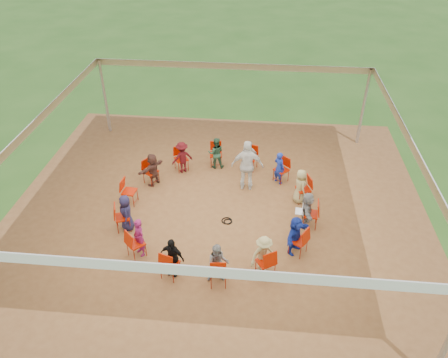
# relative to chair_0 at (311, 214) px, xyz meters

# --- Properties ---
(ground) EXTENTS (80.00, 80.00, 0.00)m
(ground) POSITION_rel_chair_0_xyz_m (-2.81, 0.29, -0.45)
(ground) COLOR #2A551A
(ground) RESTS_ON ground
(dirt_patch) EXTENTS (13.00, 13.00, 0.00)m
(dirt_patch) POSITION_rel_chair_0_xyz_m (-2.81, 0.29, -0.44)
(dirt_patch) COLOR brown
(dirt_patch) RESTS_ON ground
(tent) EXTENTS (10.33, 10.33, 3.00)m
(tent) POSITION_rel_chair_0_xyz_m (-2.81, 0.29, 1.92)
(tent) COLOR #B2B2B7
(tent) RESTS_ON ground
(chair_0) EXTENTS (0.48, 0.46, 0.90)m
(chair_0) POSITION_rel_chair_0_xyz_m (0.00, 0.00, 0.00)
(chair_0) COLOR #B41800
(chair_0) RESTS_ON ground
(chair_1) EXTENTS (0.56, 0.54, 0.90)m
(chair_1) POSITION_rel_chair_0_xyz_m (-0.15, 1.25, 0.00)
(chair_1) COLOR #B41800
(chair_1) RESTS_ON ground
(chair_2) EXTENTS (0.61, 0.61, 0.90)m
(chair_2) POSITION_rel_chair_0_xyz_m (-0.84, 2.31, 0.00)
(chair_2) COLOR #B41800
(chair_2) RESTS_ON ground
(chair_3) EXTENTS (0.54, 0.55, 0.90)m
(chair_3) POSITION_rel_chair_0_xyz_m (-1.91, 2.96, 0.00)
(chair_3) COLOR #B41800
(chair_3) RESTS_ON ground
(chair_4) EXTENTS (0.47, 0.49, 0.90)m
(chair_4) POSITION_rel_chair_0_xyz_m (-3.16, 3.09, 0.00)
(chair_4) COLOR #B41800
(chair_4) RESTS_ON ground
(chair_5) EXTENTS (0.59, 0.60, 0.90)m
(chair_5) POSITION_rel_chair_0_xyz_m (-4.34, 2.66, 0.00)
(chair_5) COLOR #B41800
(chair_5) RESTS_ON ground
(chair_6) EXTENTS (0.59, 0.59, 0.90)m
(chair_6) POSITION_rel_chair_0_xyz_m (-5.22, 1.76, 0.00)
(chair_6) COLOR #B41800
(chair_6) RESTS_ON ground
(chair_7) EXTENTS (0.48, 0.46, 0.90)m
(chair_7) POSITION_rel_chair_0_xyz_m (-5.63, 0.57, 0.00)
(chair_7) COLOR #B41800
(chair_7) RESTS_ON ground
(chair_8) EXTENTS (0.56, 0.54, 0.90)m
(chair_8) POSITION_rel_chair_0_xyz_m (-5.47, -0.68, 0.00)
(chair_8) COLOR #B41800
(chair_8) RESTS_ON ground
(chair_9) EXTENTS (0.61, 0.61, 0.90)m
(chair_9) POSITION_rel_chair_0_xyz_m (-4.79, -1.73, 0.00)
(chair_9) COLOR #B41800
(chair_9) RESTS_ON ground
(chair_10) EXTENTS (0.54, 0.55, 0.90)m
(chair_10) POSITION_rel_chair_0_xyz_m (-3.72, -2.39, 0.00)
(chair_10) COLOR #B41800
(chair_10) RESTS_ON ground
(chair_11) EXTENTS (0.47, 0.49, 0.90)m
(chair_11) POSITION_rel_chair_0_xyz_m (-2.47, -2.52, 0.00)
(chair_11) COLOR #B41800
(chair_11) RESTS_ON ground
(chair_12) EXTENTS (0.59, 0.60, 0.90)m
(chair_12) POSITION_rel_chair_0_xyz_m (-1.28, -2.09, 0.00)
(chair_12) COLOR #B41800
(chair_12) RESTS_ON ground
(chair_13) EXTENTS (0.59, 0.59, 0.90)m
(chair_13) POSITION_rel_chair_0_xyz_m (-0.40, -1.19, 0.00)
(chair_13) COLOR #B41800
(chair_13) RESTS_ON ground
(person_seated_0) EXTENTS (0.51, 1.12, 1.17)m
(person_seated_0) POSITION_rel_chair_0_xyz_m (-0.12, 0.01, 0.14)
(person_seated_0) COLOR gray
(person_seated_0) RESTS_ON ground
(person_seated_1) EXTENTS (0.49, 0.65, 1.17)m
(person_seated_1) POSITION_rel_chair_0_xyz_m (-0.27, 1.21, 0.14)
(person_seated_1) COLOR tan
(person_seated_1) RESTS_ON ground
(person_seated_2) EXTENTS (0.50, 0.50, 1.17)m
(person_seated_2) POSITION_rel_chair_0_xyz_m (-0.92, 2.22, 0.14)
(person_seated_2) COLOR #162C99
(person_seated_2) RESTS_ON ground
(person_seated_3) EXTENTS (0.76, 0.55, 1.17)m
(person_seated_3) POSITION_rel_chair_0_xyz_m (-1.95, 2.85, 0.14)
(person_seated_3) COLOR #AFA89D
(person_seated_3) RESTS_ON ground
(person_seated_4) EXTENTS (0.60, 0.39, 1.17)m
(person_seated_4) POSITION_rel_chair_0_xyz_m (-3.15, 2.97, 0.14)
(person_seated_4) COLOR #274C35
(person_seated_4) RESTS_ON ground
(person_seated_5) EXTENTS (0.84, 0.72, 1.17)m
(person_seated_5) POSITION_rel_chair_0_xyz_m (-4.28, 2.56, 0.14)
(person_seated_5) COLOR #420A0E
(person_seated_5) RESTS_ON ground
(person_seated_6) EXTENTS (0.91, 1.14, 1.17)m
(person_seated_6) POSITION_rel_chair_0_xyz_m (-5.12, 1.70, 0.14)
(person_seated_6) COLOR #502D25
(person_seated_6) RESTS_ON ground
(person_seated_7) EXTENTS (0.49, 0.65, 1.17)m
(person_seated_7) POSITION_rel_chair_0_xyz_m (-5.36, -0.64, 0.14)
(person_seated_7) COLOR #1E1B3B
(person_seated_7) RESTS_ON ground
(person_seated_8) EXTENTS (0.50, 0.50, 1.17)m
(person_seated_8) POSITION_rel_chair_0_xyz_m (-4.71, -1.65, 0.14)
(person_seated_8) COLOR #7E1750
(person_seated_8) RESTS_ON ground
(person_seated_9) EXTENTS (0.76, 0.55, 1.17)m
(person_seated_9) POSITION_rel_chair_0_xyz_m (-3.68, -2.28, 0.14)
(person_seated_9) COLOR black
(person_seated_9) RESTS_ON ground
(person_seated_10) EXTENTS (0.60, 0.39, 1.17)m
(person_seated_10) POSITION_rel_chair_0_xyz_m (-2.48, -2.40, 0.14)
(person_seated_10) COLOR gray
(person_seated_10) RESTS_ON ground
(person_seated_11) EXTENTS (0.84, 0.72, 1.17)m
(person_seated_11) POSITION_rel_chair_0_xyz_m (-1.35, -1.99, 0.14)
(person_seated_11) COLOR tan
(person_seated_11) RESTS_ON ground
(person_seated_12) EXTENTS (0.91, 1.14, 1.17)m
(person_seated_12) POSITION_rel_chair_0_xyz_m (-0.50, -1.13, 0.14)
(person_seated_12) COLOR #162C99
(person_seated_12) RESTS_ON ground
(standing_person) EXTENTS (1.05, 0.54, 1.78)m
(standing_person) POSITION_rel_chair_0_xyz_m (-1.97, 1.76, 0.45)
(standing_person) COLOR silver
(standing_person) RESTS_ON ground
(cable_coil) EXTENTS (0.42, 0.42, 0.03)m
(cable_coil) POSITION_rel_chair_0_xyz_m (-2.46, -0.04, -0.43)
(cable_coil) COLOR black
(cable_coil) RESTS_ON ground
(laptop) EXTENTS (0.30, 0.36, 0.23)m
(laptop) POSITION_rel_chair_0_xyz_m (-0.28, 0.03, 0.11)
(laptop) COLOR #B7B7BC
(laptop) RESTS_ON ground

